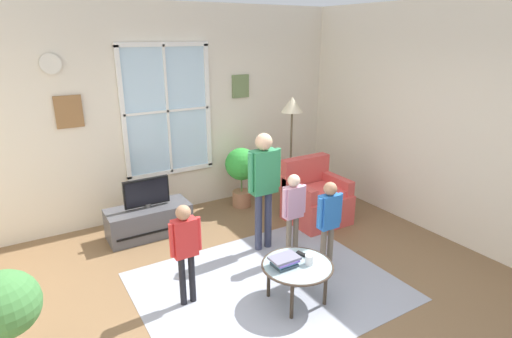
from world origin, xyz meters
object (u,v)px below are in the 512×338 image
television (147,192)px  person_pink_shirt (293,207)px  coffee_table (297,267)px  cup (309,260)px  armchair (315,199)px  remote_near_books (303,254)px  floor_lamp (292,116)px  person_green_shirt (264,179)px  tv_stand (149,221)px  book_stack (284,261)px  potted_plant_corner (6,311)px  person_blue_shirt (329,217)px  remote_near_cup (286,256)px  person_red_shirt (185,244)px  potted_plant_by_window (241,169)px

television → person_pink_shirt: bearing=-48.7°
coffee_table → cup: 0.14m
armchair → remote_near_books: size_ratio=6.21×
floor_lamp → cup: bearing=-121.4°
person_green_shirt → cup: bearing=-99.0°
tv_stand → cup: 2.38m
television → floor_lamp: floor_lamp is taller
book_stack → potted_plant_corner: bearing=173.2°
remote_near_books → person_green_shirt: 1.08m
coffee_table → book_stack: 0.15m
book_stack → person_blue_shirt: bearing=16.5°
book_stack → tv_stand: bearing=108.5°
television → person_green_shirt: 1.56m
tv_stand → remote_near_cup: remote_near_cup is taller
tv_stand → television: bearing=-90.0°
remote_near_books → potted_plant_corner: size_ratio=0.15×
television → book_stack: size_ratio=2.10×
cup → armchair: bearing=49.1°
book_stack → person_blue_shirt: (0.72, 0.21, 0.21)m
armchair → person_red_shirt: (-2.26, -0.84, 0.33)m
television → potted_plant_corner: potted_plant_corner is taller
tv_stand → coffee_table: (0.81, -2.13, 0.18)m
remote_near_cup → person_green_shirt: 1.06m
person_green_shirt → person_pink_shirt: 0.48m
remote_near_books → person_red_shirt: person_red_shirt is taller
person_blue_shirt → tv_stand: bearing=127.2°
remote_near_books → potted_plant_corner: bearing=175.2°
book_stack → floor_lamp: 2.66m
cup → tv_stand: bearing=112.8°
person_blue_shirt → potted_plant_by_window: (0.09, 2.08, -0.07)m
tv_stand → television: (0.00, -0.00, 0.40)m
person_pink_shirt → person_blue_shirt: bearing=-70.0°
coffee_table → remote_near_books: size_ratio=5.03×
television → potted_plant_by_window: (1.50, 0.21, -0.00)m
person_red_shirt → potted_plant_by_window: person_red_shirt is taller
person_red_shirt → potted_plant_corner: 1.48m
remote_near_books → floor_lamp: 2.48m
potted_plant_corner → floor_lamp: (3.78, 1.71, 0.78)m
television → potted_plant_by_window: bearing=7.9°
potted_plant_corner → floor_lamp: 4.22m
tv_stand → person_pink_shirt: (1.26, -1.44, 0.45)m
tv_stand → coffee_table: size_ratio=1.51×
armchair → person_red_shirt: 2.43m
armchair → coffee_table: bearing=-134.2°
person_green_shirt → potted_plant_corner: 2.79m
remote_near_books → person_blue_shirt: person_blue_shirt is taller
coffee_table → person_pink_shirt: person_pink_shirt is taller
armchair → person_green_shirt: size_ratio=0.60×
television → remote_near_books: size_ratio=4.15×
television → potted_plant_by_window: potted_plant_by_window is taller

